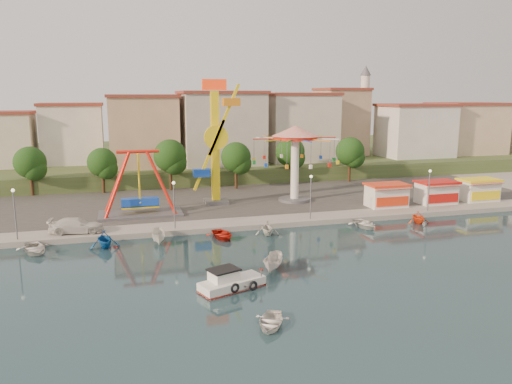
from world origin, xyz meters
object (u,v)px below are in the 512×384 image
object	(u,v)px
cabin_motorboat	(230,283)
van	(76,225)
kamikaze_tower	(217,145)
skiff	(273,263)
rowboat_a	(229,281)
wave_swinger	(295,146)
pirate_ship_ride	(139,184)

from	to	relation	value
cabin_motorboat	van	world-z (taller)	van
kamikaze_tower	cabin_motorboat	distance (m)	30.15
kamikaze_tower	cabin_motorboat	xyz separation A→B (m)	(-4.73, -28.66, -8.07)
kamikaze_tower	van	world-z (taller)	kamikaze_tower
van	skiff	bearing A→B (deg)	-126.27
rowboat_a	cabin_motorboat	bearing A→B (deg)	-130.90
wave_swinger	van	distance (m)	30.18
wave_swinger	kamikaze_tower	bearing A→B (deg)	173.23
wave_swinger	rowboat_a	size ratio (longest dim) A/B	3.03
wave_swinger	skiff	size ratio (longest dim) A/B	3.16
cabin_motorboat	skiff	world-z (taller)	cabin_motorboat
cabin_motorboat	skiff	distance (m)	5.54
kamikaze_tower	van	bearing A→B (deg)	-149.33
pirate_ship_ride	skiff	xyz separation A→B (m)	(10.27, -21.70, -3.68)
kamikaze_tower	skiff	world-z (taller)	kamikaze_tower
kamikaze_tower	skiff	xyz separation A→B (m)	(-0.17, -25.52, -7.86)
skiff	van	distance (m)	23.00
wave_swinger	cabin_motorboat	bearing A→B (deg)	-119.14
wave_swinger	cabin_motorboat	size ratio (longest dim) A/B	2.07
cabin_motorboat	wave_swinger	bearing A→B (deg)	40.49
kamikaze_tower	wave_swinger	xyz separation A→B (m)	(10.55, -1.25, -0.37)
wave_swinger	rowboat_a	distance (m)	31.74
cabin_motorboat	skiff	bearing A→B (deg)	14.16
skiff	rowboat_a	bearing A→B (deg)	-119.16
pirate_ship_ride	wave_swinger	world-z (taller)	wave_swinger
kamikaze_tower	van	distance (m)	21.49
kamikaze_tower	skiff	size ratio (longest dim) A/B	4.49
wave_swinger	pirate_ship_ride	bearing A→B (deg)	-173.03
kamikaze_tower	rowboat_a	size ratio (longest dim) A/B	4.31
pirate_ship_ride	kamikaze_tower	distance (m)	11.87
kamikaze_tower	rowboat_a	xyz separation A→B (m)	(-4.64, -28.00, -8.17)
pirate_ship_ride	rowboat_a	world-z (taller)	pirate_ship_ride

